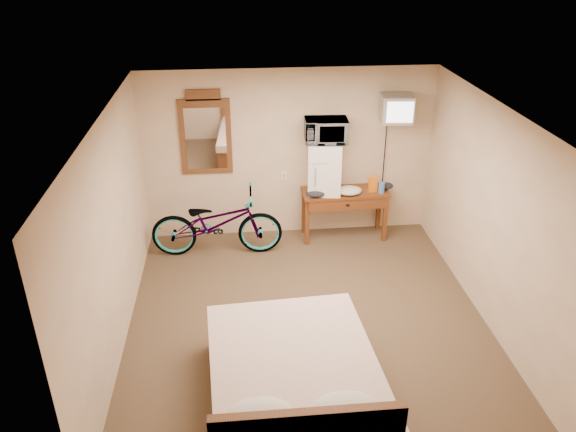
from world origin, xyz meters
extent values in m
plane|color=#473823|center=(0.00, 0.00, 0.00)|extent=(4.60, 4.60, 0.00)
plane|color=silver|center=(0.00, 0.00, 2.50)|extent=(4.60, 4.60, 0.00)
cube|color=beige|center=(0.00, 2.30, 1.25)|extent=(4.20, 0.04, 2.50)
cube|color=beige|center=(0.00, -2.30, 1.25)|extent=(4.20, 0.04, 2.50)
cube|color=beige|center=(-2.10, 0.00, 1.25)|extent=(0.04, 4.60, 2.50)
cube|color=beige|center=(2.10, 0.00, 1.25)|extent=(0.04, 4.60, 2.50)
cube|color=white|center=(-0.08, 2.29, 0.92)|extent=(0.08, 0.01, 0.13)
cube|color=brown|center=(0.80, 2.04, 0.73)|extent=(1.27, 0.51, 0.04)
cube|color=brown|center=(0.22, 1.85, 0.35)|extent=(0.06, 0.06, 0.71)
cube|color=brown|center=(1.38, 1.85, 0.35)|extent=(0.06, 0.06, 0.71)
cube|color=brown|center=(0.22, 2.23, 0.35)|extent=(0.06, 0.06, 0.71)
cube|color=brown|center=(1.38, 2.23, 0.35)|extent=(0.06, 0.06, 0.71)
cube|color=brown|center=(0.80, 1.83, 0.63)|extent=(1.14, 0.07, 0.16)
cube|color=black|center=(0.80, 1.81, 0.63)|extent=(0.05, 0.02, 0.03)
cube|color=white|center=(0.50, 2.05, 1.13)|extent=(0.53, 0.52, 0.76)
cube|color=#979792|center=(0.50, 1.83, 1.28)|extent=(0.47, 0.01, 0.00)
cylinder|color=#979792|center=(0.33, 1.82, 1.09)|extent=(0.02, 0.02, 0.27)
imported|color=white|center=(0.50, 2.05, 1.68)|extent=(0.61, 0.43, 0.33)
cube|color=orange|center=(1.20, 1.99, 0.87)|extent=(0.13, 0.09, 0.24)
cylinder|color=#3F7AD7|center=(1.32, 1.93, 0.83)|extent=(0.09, 0.09, 0.15)
ellipsoid|color=beige|center=(0.84, 1.93, 0.81)|extent=(0.36, 0.28, 0.11)
ellipsoid|color=black|center=(0.35, 1.89, 0.80)|extent=(0.29, 0.22, 0.11)
ellipsoid|color=black|center=(1.42, 2.06, 0.80)|extent=(0.21, 0.17, 0.10)
cube|color=black|center=(1.46, 2.28, 1.88)|extent=(0.14, 0.02, 0.14)
cylinder|color=black|center=(1.46, 2.24, 1.88)|extent=(0.05, 0.30, 0.05)
cube|color=#979792|center=(1.46, 2.02, 1.97)|extent=(0.46, 0.40, 0.37)
cube|color=white|center=(1.46, 1.84, 1.97)|extent=(0.36, 0.04, 0.29)
cube|color=black|center=(1.46, 2.20, 1.97)|extent=(0.27, 0.04, 0.23)
cube|color=brown|center=(-1.18, 2.27, 1.56)|extent=(0.72, 0.04, 1.09)
cube|color=brown|center=(-1.18, 2.27, 2.16)|extent=(0.48, 0.04, 0.15)
cube|color=white|center=(-1.18, 2.25, 1.54)|extent=(0.57, 0.01, 0.89)
imported|color=black|center=(-1.08, 1.72, 0.48)|extent=(1.85, 0.69, 0.97)
cube|color=brown|center=(-0.30, -1.30, 0.20)|extent=(1.65, 2.13, 0.40)
cube|color=beige|center=(-0.30, -1.30, 0.45)|extent=(1.70, 2.17, 0.14)
ellipsoid|color=silver|center=(-0.65, -1.95, 0.58)|extent=(0.57, 0.35, 0.20)
ellipsoid|color=silver|center=(0.06, -1.95, 0.58)|extent=(0.57, 0.35, 0.20)
camera|label=1|loc=(-0.75, -5.34, 4.12)|focal=35.00mm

